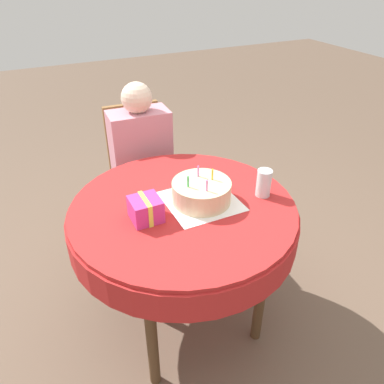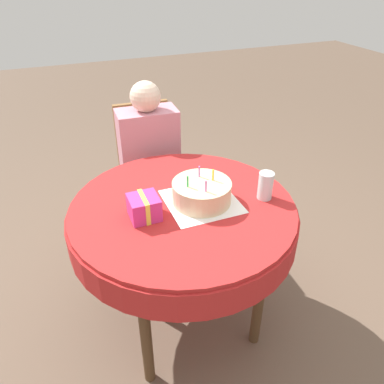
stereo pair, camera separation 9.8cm
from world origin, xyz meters
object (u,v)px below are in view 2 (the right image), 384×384
at_px(chair, 148,171).
at_px(drinking_glass, 266,186).
at_px(person, 150,155).
at_px(gift_box, 144,207).
at_px(birthday_cake, 202,192).

bearing_deg(chair, drinking_glass, -66.99).
relative_size(person, gift_box, 8.42).
height_order(chair, drinking_glass, chair).
relative_size(chair, gift_box, 7.05).
xyz_separation_m(birthday_cake, drinking_glass, (0.28, -0.08, 0.01)).
bearing_deg(chair, gift_box, -103.02).
xyz_separation_m(chair, drinking_glass, (0.32, -0.87, 0.31)).
height_order(drinking_glass, gift_box, drinking_glass).
xyz_separation_m(chair, person, (-0.00, -0.09, 0.16)).
bearing_deg(person, birthday_cake, -83.61).
bearing_deg(birthday_cake, chair, 92.71).
bearing_deg(chair, person, -90.00).
bearing_deg(gift_box, birthday_cake, 3.72).
xyz_separation_m(person, drinking_glass, (0.32, -0.78, 0.15)).
distance_m(person, drinking_glass, 0.86).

